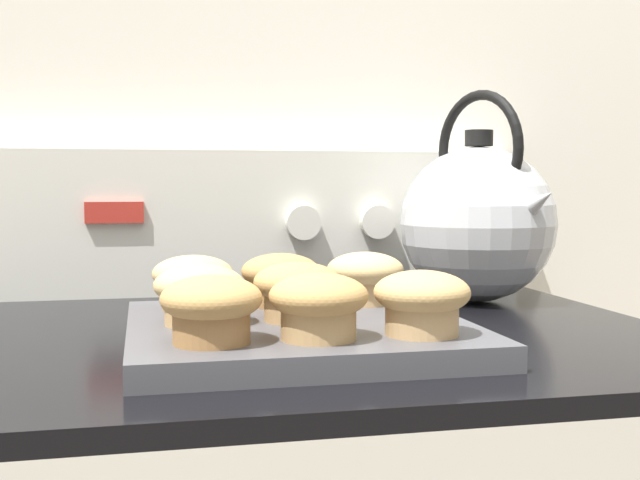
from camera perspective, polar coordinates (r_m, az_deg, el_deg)
name	(u,v)px	position (r m, az deg, el deg)	size (l,w,h in m)	color
wall_back	(241,81)	(1.15, -5.62, 11.18)	(8.00, 0.05, 2.40)	silver
control_panel	(249,222)	(1.09, -5.11, 1.30)	(0.77, 0.07, 0.19)	silver
muffin_pan	(299,332)	(0.75, -1.52, -6.56)	(0.31, 0.31, 0.02)	#4C4C51
muffin_r0_c0	(211,307)	(0.64, -7.73, -4.73)	(0.08, 0.08, 0.05)	olive
muffin_r0_c1	(323,304)	(0.65, 0.24, -4.55)	(0.08, 0.08, 0.05)	tan
muffin_r0_c2	(422,300)	(0.68, 7.26, -4.27)	(0.08, 0.08, 0.05)	tan
muffin_r1_c0	(199,292)	(0.73, -8.60, -3.69)	(0.08, 0.08, 0.05)	tan
muffin_r1_c1	(300,289)	(0.74, -1.40, -3.51)	(0.08, 0.08, 0.05)	tan
muffin_r2_c0	(193,280)	(0.82, -9.03, -2.83)	(0.08, 0.08, 0.05)	#A37A4C
muffin_r2_c1	(284,277)	(0.83, -2.56, -2.68)	(0.08, 0.08, 0.05)	olive
muffin_r2_c2	(365,276)	(0.85, 3.22, -2.56)	(0.08, 0.08, 0.05)	tan
tea_kettle	(479,221)	(1.03, 11.21, 1.34)	(0.19, 0.23, 0.26)	silver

